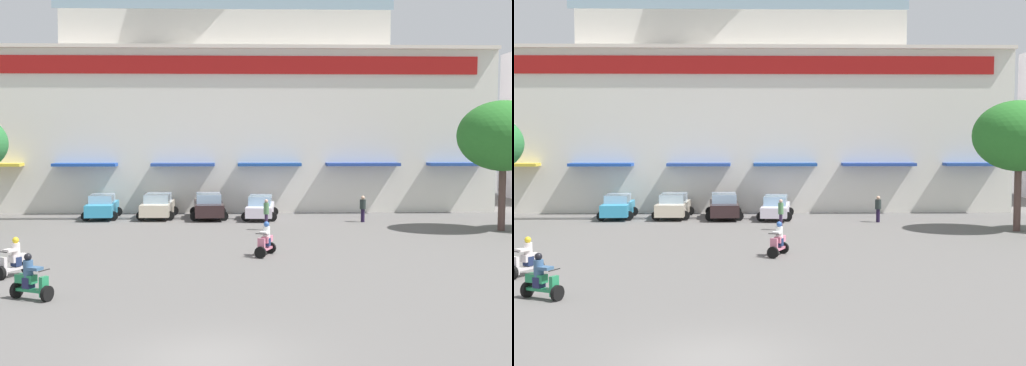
% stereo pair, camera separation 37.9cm
% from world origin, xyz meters
% --- Properties ---
extents(ground_plane, '(128.00, 128.00, 0.00)m').
position_xyz_m(ground_plane, '(0.00, 13.00, 0.00)').
color(ground_plane, '#605D5A').
extents(colonial_building, '(37.32, 18.92, 21.66)m').
position_xyz_m(colonial_building, '(-0.00, 36.89, 9.33)').
color(colonial_building, silver).
rests_on(colonial_building, ground).
extents(plaza_tree_1, '(5.09, 4.72, 7.29)m').
position_xyz_m(plaza_tree_1, '(15.57, 21.14, 5.31)').
color(plaza_tree_1, brown).
rests_on(plaza_tree_1, ground).
extents(parked_car_0, '(2.42, 4.03, 1.55)m').
position_xyz_m(parked_car_0, '(-7.89, 27.29, 0.78)').
color(parked_car_0, '#3396C3').
rests_on(parked_car_0, ground).
extents(parked_car_1, '(2.45, 4.38, 1.58)m').
position_xyz_m(parked_car_1, '(-4.35, 27.51, 0.79)').
color(parked_car_1, beige).
rests_on(parked_car_1, ground).
extents(parked_car_2, '(2.60, 4.56, 1.60)m').
position_xyz_m(parked_car_2, '(-1.08, 27.23, 0.80)').
color(parked_car_2, '#2C1D1E').
rests_on(parked_car_2, ground).
extents(parked_car_3, '(2.49, 4.53, 1.49)m').
position_xyz_m(parked_car_3, '(2.25, 26.89, 0.74)').
color(parked_car_3, silver).
rests_on(parked_car_3, ground).
extents(scooter_rider_0, '(1.50, 1.07, 1.53)m').
position_xyz_m(scooter_rider_0, '(-6.07, 6.08, 0.62)').
color(scooter_rider_0, black).
rests_on(scooter_rider_0, ground).
extents(scooter_rider_2, '(1.03, 1.53, 1.54)m').
position_xyz_m(scooter_rider_2, '(1.99, 13.75, 0.64)').
color(scooter_rider_2, black).
rests_on(scooter_rider_2, ground).
extents(scooter_rider_3, '(1.17, 1.45, 1.51)m').
position_xyz_m(scooter_rider_3, '(-7.78, 9.67, 0.63)').
color(scooter_rider_3, black).
rests_on(scooter_rider_3, ground).
extents(pedestrian_0, '(0.45, 0.45, 1.63)m').
position_xyz_m(pedestrian_0, '(8.50, 25.06, 0.92)').
color(pedestrian_0, '#1F1530').
rests_on(pedestrian_0, ground).
extents(pedestrian_1, '(0.35, 0.35, 1.76)m').
position_xyz_m(pedestrian_1, '(2.39, 21.79, 1.02)').
color(pedestrian_1, '#30203C').
rests_on(pedestrian_1, ground).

